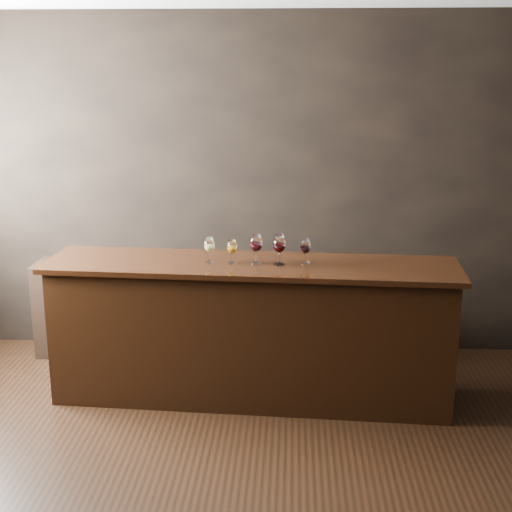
{
  "coord_description": "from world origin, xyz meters",
  "views": [
    {
      "loc": [
        0.5,
        -3.58,
        2.37
      ],
      "look_at": [
        0.25,
        1.24,
        1.08
      ],
      "focal_mm": 50.0,
      "sensor_mm": 36.0,
      "label": 1
    }
  ],
  "objects_px": {
    "glass_amber": "(232,247)",
    "glass_red_a": "(256,244)",
    "glass_red_b": "(279,244)",
    "back_bar_shelf": "(168,309)",
    "glass_red_c": "(306,247)",
    "glass_white": "(209,246)",
    "bar_counter": "(251,333)"
  },
  "relations": [
    {
      "from": "glass_white",
      "to": "glass_red_b",
      "type": "bearing_deg",
      "value": -4.59
    },
    {
      "from": "bar_counter",
      "to": "glass_white",
      "type": "bearing_deg",
      "value": -178.42
    },
    {
      "from": "bar_counter",
      "to": "glass_amber",
      "type": "height_order",
      "value": "glass_amber"
    },
    {
      "from": "glass_red_a",
      "to": "glass_red_c",
      "type": "bearing_deg",
      "value": 2.91
    },
    {
      "from": "back_bar_shelf",
      "to": "glass_red_c",
      "type": "height_order",
      "value": "glass_red_c"
    },
    {
      "from": "glass_amber",
      "to": "glass_red_a",
      "type": "height_order",
      "value": "glass_red_a"
    },
    {
      "from": "glass_red_a",
      "to": "glass_red_c",
      "type": "distance_m",
      "value": 0.35
    },
    {
      "from": "bar_counter",
      "to": "glass_red_a",
      "type": "height_order",
      "value": "glass_red_a"
    },
    {
      "from": "glass_red_a",
      "to": "glass_white",
      "type": "bearing_deg",
      "value": 176.58
    },
    {
      "from": "bar_counter",
      "to": "glass_red_a",
      "type": "xyz_separation_m",
      "value": [
        0.04,
        -0.01,
        0.67
      ]
    },
    {
      "from": "glass_white",
      "to": "glass_amber",
      "type": "relative_size",
      "value": 1.04
    },
    {
      "from": "bar_counter",
      "to": "back_bar_shelf",
      "type": "bearing_deg",
      "value": 136.88
    },
    {
      "from": "bar_counter",
      "to": "glass_red_a",
      "type": "distance_m",
      "value": 0.67
    },
    {
      "from": "glass_red_a",
      "to": "glass_red_b",
      "type": "distance_m",
      "value": 0.16
    },
    {
      "from": "glass_amber",
      "to": "glass_red_b",
      "type": "height_order",
      "value": "glass_red_b"
    },
    {
      "from": "glass_red_a",
      "to": "bar_counter",
      "type": "bearing_deg",
      "value": 163.81
    },
    {
      "from": "glass_red_b",
      "to": "glass_white",
      "type": "bearing_deg",
      "value": 175.41
    },
    {
      "from": "glass_amber",
      "to": "glass_red_c",
      "type": "distance_m",
      "value": 0.51
    },
    {
      "from": "glass_red_b",
      "to": "glass_red_a",
      "type": "bearing_deg",
      "value": 173.03
    },
    {
      "from": "glass_red_a",
      "to": "glass_red_b",
      "type": "relative_size",
      "value": 0.98
    },
    {
      "from": "glass_amber",
      "to": "glass_red_a",
      "type": "bearing_deg",
      "value": 0.81
    },
    {
      "from": "glass_amber",
      "to": "glass_red_b",
      "type": "relative_size",
      "value": 0.8
    },
    {
      "from": "bar_counter",
      "to": "glass_red_a",
      "type": "bearing_deg",
      "value": -12.83
    },
    {
      "from": "glass_red_b",
      "to": "back_bar_shelf",
      "type": "bearing_deg",
      "value": 139.18
    },
    {
      "from": "glass_red_c",
      "to": "glass_amber",
      "type": "bearing_deg",
      "value": -177.78
    },
    {
      "from": "glass_amber",
      "to": "glass_red_b",
      "type": "bearing_deg",
      "value": -3.02
    },
    {
      "from": "glass_amber",
      "to": "glass_red_a",
      "type": "relative_size",
      "value": 0.82
    },
    {
      "from": "glass_red_a",
      "to": "glass_red_b",
      "type": "xyz_separation_m",
      "value": [
        0.16,
        -0.02,
        0.0
      ]
    },
    {
      "from": "glass_red_c",
      "to": "glass_white",
      "type": "bearing_deg",
      "value": 179.81
    },
    {
      "from": "glass_red_a",
      "to": "glass_amber",
      "type": "bearing_deg",
      "value": -179.19
    },
    {
      "from": "glass_amber",
      "to": "bar_counter",
      "type": "bearing_deg",
      "value": 5.64
    },
    {
      "from": "bar_counter",
      "to": "glass_red_b",
      "type": "distance_m",
      "value": 0.7
    }
  ]
}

